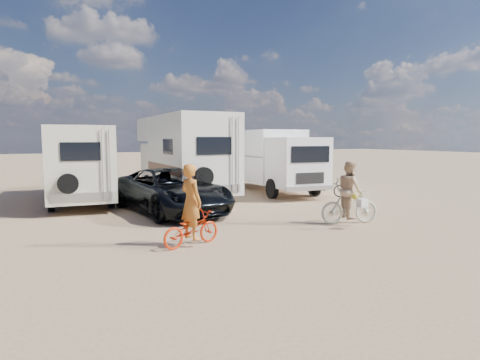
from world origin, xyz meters
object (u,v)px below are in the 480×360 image
bike_woman (349,206)px  rv_main (183,156)px  rider_woman (350,195)px  cooler (146,205)px  bike_man (191,229)px  rider_man (191,209)px  box_truck (273,161)px  crate (226,204)px  rv_left (80,165)px  dark_suv (171,191)px  bike_parked (327,187)px

bike_woman → rv_main: bearing=33.5°
bike_woman → rider_woman: (0.00, 0.00, 0.34)m
rv_main → cooler: size_ratio=15.24×
bike_man → rider_man: 0.51m
box_truck → crate: box_truck is taller
box_truck → bike_man: size_ratio=4.39×
rv_main → bike_man: (-2.77, -8.74, -1.42)m
box_truck → crate: size_ratio=15.49×
rider_man → cooler: rider_man is taller
bike_man → cooler: 5.47m
rv_left → cooler: size_ratio=14.11×
cooler → crate: (2.79, -1.01, -0.02)m
dark_suv → bike_woman: bearing=-53.6°
rider_man → rv_main: bearing=-34.2°
crate → bike_parked: bearing=8.8°
rider_man → bike_parked: 10.06m
rv_main → cooler: (-2.58, -3.28, -1.65)m
rv_main → cooler: 4.48m
bike_man → bike_parked: (8.53, 5.31, 0.01)m
rider_man → rider_woman: bearing=-103.4°
rv_main → bike_man: bearing=-106.6°
rv_main → rv_left: (-4.53, 0.18, -0.28)m
rider_woman → bike_man: bearing=109.4°
rv_left → cooler: 4.20m
cooler → rider_man: bearing=-79.3°
bike_woman → rider_man: rider_man is taller
rv_left → bike_man: (1.76, -8.92, -1.14)m
cooler → box_truck: bearing=33.2°
bike_man → bike_woman: (5.39, 0.30, 0.13)m
bike_parked → bike_man: bearing=152.2°
rider_man → crate: rider_man is taller
rider_woman → rv_main: bearing=33.5°
rv_left → bike_parked: bearing=-15.0°
bike_man → rider_woman: rider_woman is taller
bike_woman → box_truck: bearing=2.5°
box_truck → bike_parked: bearing=-61.1°
box_truck → bike_woman: box_truck is taller
rv_main → rv_left: size_ratio=1.08×
box_truck → bike_man: (-7.31, -8.13, -1.12)m
rider_man → bike_parked: (8.53, 5.31, -0.50)m
rv_main → rider_woman: rv_main is taller
dark_suv → bike_woman: size_ratio=3.06×
rider_woman → bike_woman: bearing=0.0°
rv_left → bike_woman: size_ratio=3.82×
rv_left → bike_parked: rv_left is taller
bike_man → rv_left: bearing=-5.4°
rider_woman → rider_man: bearing=109.4°
box_truck → bike_parked: 3.26m
rider_man → bike_woman: bearing=-103.4°
rv_main → rv_left: bearing=178.7°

